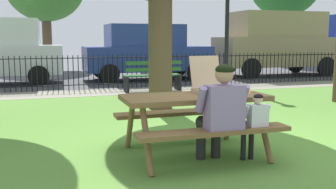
{
  "coord_description": "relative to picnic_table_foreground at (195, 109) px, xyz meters",
  "views": [
    {
      "loc": [
        -2.43,
        -4.89,
        1.48
      ],
      "look_at": [
        -0.96,
        -0.05,
        0.75
      ],
      "focal_mm": 42.24,
      "sensor_mm": 36.0,
      "label": 1
    }
  ],
  "objects": [
    {
      "name": "ground",
      "position": [
        0.69,
        1.61,
        -0.61
      ],
      "size": [
        28.0,
        10.55,
        0.02
      ],
      "primitive_type": "cube",
      "color": "#5A8C36"
    },
    {
      "name": "cobblestone_walkway",
      "position": [
        0.69,
        6.18,
        -0.6
      ],
      "size": [
        28.0,
        1.4,
        0.01
      ],
      "primitive_type": "cube",
      "color": "gray"
    },
    {
      "name": "street_asphalt",
      "position": [
        0.69,
        10.28,
        -0.6
      ],
      "size": [
        28.0,
        6.79,
        0.01
      ],
      "primitive_type": "cube",
      "color": "#424247"
    },
    {
      "name": "picnic_table_foreground",
      "position": [
        0.0,
        0.0,
        0.0
      ],
      "size": [
        1.83,
        1.52,
        0.79
      ],
      "color": "brown",
      "rests_on": "ground"
    },
    {
      "name": "pizza_box_open",
      "position": [
        0.26,
        0.15,
        0.28
      ],
      "size": [
        0.47,
        0.53,
        0.47
      ],
      "color": "tan",
      "rests_on": "picnic_table_foreground"
    },
    {
      "name": "pizza_slice_on_table",
      "position": [
        0.69,
        0.04,
        0.18
      ],
      "size": [
        0.29,
        0.21,
        0.02
      ],
      "color": "#E8C767",
      "rests_on": "picnic_table_foreground"
    },
    {
      "name": "adult_at_table",
      "position": [
        0.12,
        -0.5,
        0.06
      ],
      "size": [
        0.61,
        0.6,
        1.19
      ],
      "color": "black",
      "rests_on": "ground"
    },
    {
      "name": "child_at_table",
      "position": [
        0.55,
        -0.52,
        -0.09
      ],
      "size": [
        0.33,
        0.32,
        0.84
      ],
      "color": "black",
      "rests_on": "ground"
    },
    {
      "name": "iron_fence_streetside",
      "position": [
        0.69,
        6.88,
        -0.09
      ],
      "size": [
        20.81,
        0.03,
        0.99
      ],
      "color": "black",
      "rests_on": "ground"
    },
    {
      "name": "park_bench_center",
      "position": [
        1.04,
        6.04,
        -0.18
      ],
      "size": [
        1.62,
        0.56,
        0.85
      ],
      "color": "#2E6031",
      "rests_on": "ground"
    },
    {
      "name": "lamp_post_walkway",
      "position": [
        3.38,
        6.29,
        1.88
      ],
      "size": [
        0.28,
        0.28,
        4.05
      ],
      "color": "black",
      "rests_on": "ground"
    },
    {
      "name": "parked_car_center",
      "position": [
        1.6,
        9.07,
        0.41
      ],
      "size": [
        4.44,
        1.99,
        1.94
      ],
      "color": "navy",
      "rests_on": "ground"
    },
    {
      "name": "parked_car_right",
      "position": [
        6.83,
        9.07,
        0.71
      ],
      "size": [
        4.7,
        2.07,
        2.46
      ],
      "color": "#9A8460",
      "rests_on": "ground"
    }
  ]
}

